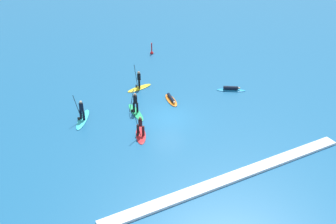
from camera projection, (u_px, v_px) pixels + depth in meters
ground_plane at (168, 117)px, 33.26m from camera, size 120.00×120.00×0.00m
surfer_on_red_board at (140, 131)px, 30.74m from camera, size 1.65×2.67×2.33m
surfer_on_teal_board at (82, 115)px, 32.67m from camera, size 2.27×3.05×2.36m
surfer_on_orange_board at (171, 99)px, 35.64m from camera, size 1.11×2.51×0.39m
surfer_on_yellow_board at (139, 84)px, 37.50m from camera, size 2.69×1.21×2.31m
surfer_on_green_board at (135, 107)px, 33.64m from camera, size 0.95×3.10×2.20m
surfer_on_blue_board at (231, 89)px, 37.29m from camera, size 2.58×1.96×0.44m
marker_buoy at (152, 52)px, 44.89m from camera, size 0.37×0.37×1.36m
wave_crest at (231, 178)px, 26.48m from camera, size 18.37×0.90×0.18m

